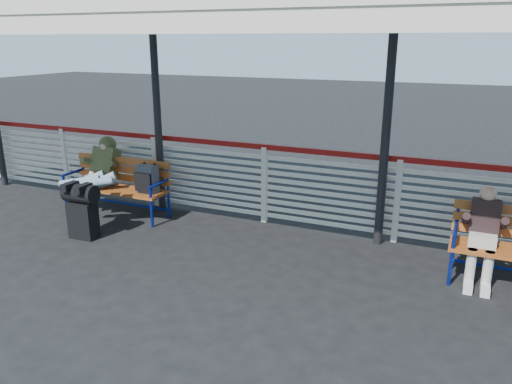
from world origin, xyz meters
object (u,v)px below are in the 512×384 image
at_px(companion_person, 483,234).
at_px(traveler_man, 94,177).
at_px(bench_left, 126,181).
at_px(luggage_stack, 82,209).

bearing_deg(companion_person, traveler_man, -178.66).
distance_m(traveler_man, companion_person, 5.57).
height_order(bench_left, companion_person, companion_person).
bearing_deg(traveler_man, bench_left, 47.20).
xyz_separation_m(bench_left, traveler_man, (-0.32, -0.35, 0.11)).
bearing_deg(traveler_man, luggage_stack, -63.30).
bearing_deg(companion_person, bench_left, 177.61).
bearing_deg(luggage_stack, traveler_man, 114.25).
height_order(luggage_stack, bench_left, bench_left).
distance_m(luggage_stack, companion_person, 5.29).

